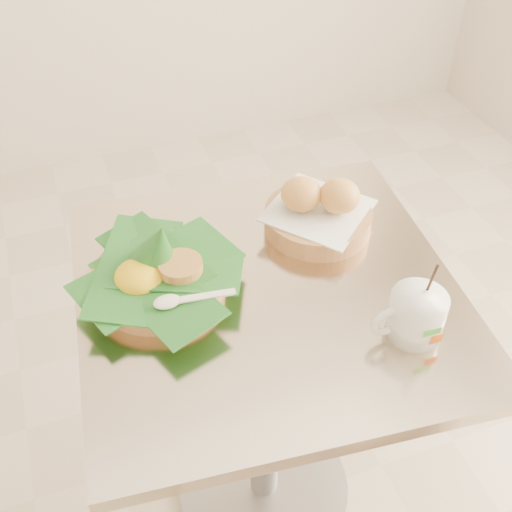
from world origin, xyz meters
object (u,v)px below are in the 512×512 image
object	(u,v)px
rice_basket	(158,272)
coffee_mug	(415,314)
bread_basket	(318,212)
cafe_table	(266,362)

from	to	relation	value
rice_basket	coffee_mug	distance (m)	0.46
bread_basket	coffee_mug	bearing A→B (deg)	-83.63
bread_basket	coffee_mug	xyz separation A→B (m)	(0.04, -0.32, 0.00)
rice_basket	coffee_mug	world-z (taller)	coffee_mug
cafe_table	coffee_mug	world-z (taller)	coffee_mug
bread_basket	coffee_mug	distance (m)	0.32
cafe_table	coffee_mug	bearing A→B (deg)	-43.92
bread_basket	cafe_table	bearing A→B (deg)	-140.93
cafe_table	rice_basket	world-z (taller)	rice_basket
rice_basket	bread_basket	size ratio (longest dim) A/B	1.16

